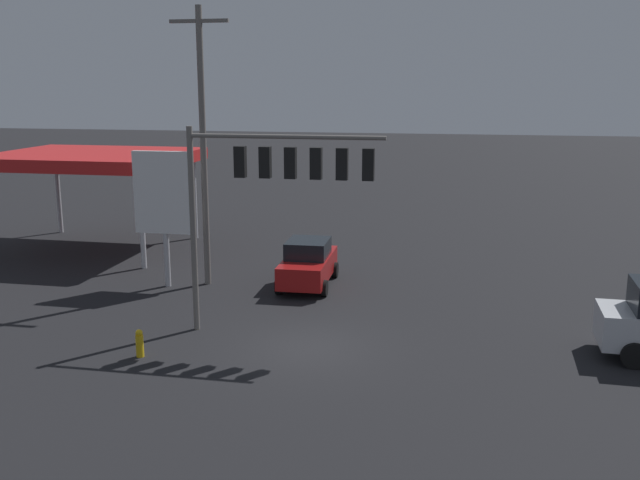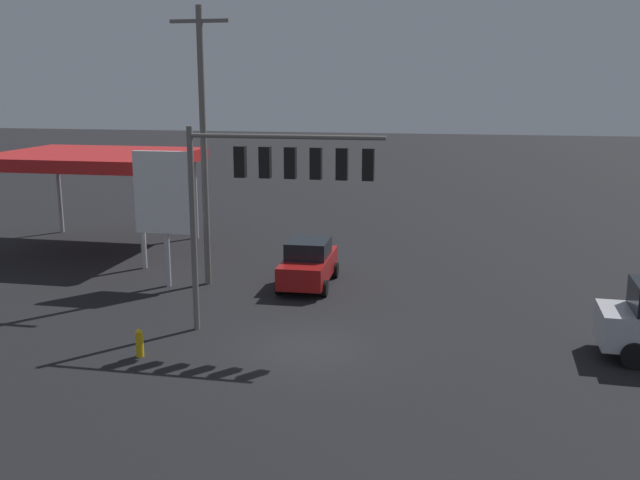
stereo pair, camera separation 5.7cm
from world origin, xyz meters
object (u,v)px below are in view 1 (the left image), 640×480
sedan_far (308,263)px  fire_hydrant (140,343)px  price_sign (164,196)px  traffic_signal_assembly (275,177)px  utility_pole (203,143)px

sedan_far → fire_hydrant: sedan_far is taller
price_sign → sedan_far: bearing=-167.9°
sedan_far → fire_hydrant: 9.41m
traffic_signal_assembly → sedan_far: (0.22, -5.99, -4.36)m
utility_pole → price_sign: size_ratio=2.00×
fire_hydrant → sedan_far: bearing=-111.3°
utility_pole → sedan_far: utility_pole is taller
fire_hydrant → price_sign: bearing=-73.3°
utility_pole → fire_hydrant: bearing=95.3°
traffic_signal_assembly → price_sign: bearing=-39.0°
price_sign → sedan_far: 6.46m
traffic_signal_assembly → sedan_far: size_ratio=1.55×
utility_pole → sedan_far: 6.50m
sedan_far → fire_hydrant: bearing=-22.7°
price_sign → sedan_far: price_sign is taller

